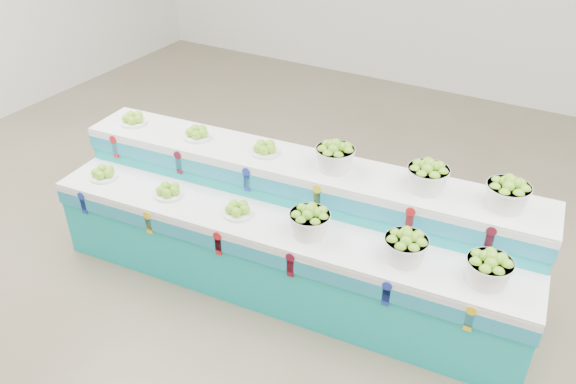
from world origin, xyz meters
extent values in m
plane|color=brown|center=(0.00, 0.00, 0.00)|extent=(10.00, 10.00, 0.00)
cylinder|color=white|center=(-1.73, -0.05, 0.77)|extent=(0.26, 0.26, 0.10)
cylinder|color=white|center=(-1.06, 0.00, 0.77)|extent=(0.26, 0.26, 0.10)
cylinder|color=white|center=(-0.42, 0.05, 0.77)|extent=(0.26, 0.26, 0.10)
cylinder|color=white|center=(-1.77, 0.43, 1.07)|extent=(0.26, 0.26, 0.10)
cylinder|color=white|center=(-1.10, 0.48, 1.07)|extent=(0.26, 0.26, 0.10)
cylinder|color=white|center=(-0.46, 0.53, 1.07)|extent=(0.26, 0.26, 0.10)
camera|label=1|loc=(1.69, -2.90, 3.24)|focal=35.41mm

